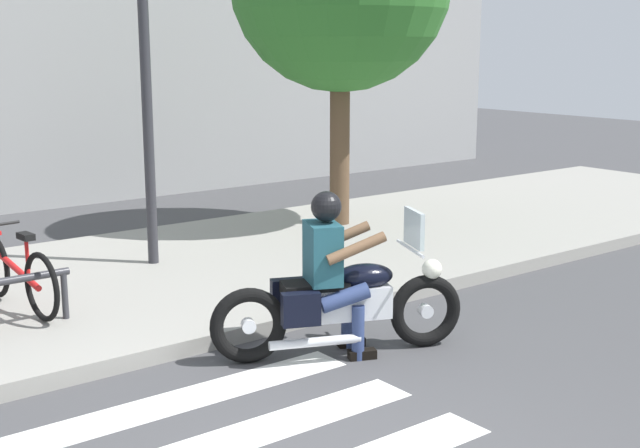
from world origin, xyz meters
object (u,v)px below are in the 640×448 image
(rider, at_px, (332,262))
(street_lamp, at_px, (144,28))
(bicycle_3, at_px, (17,273))
(motorcycle, at_px, (341,303))

(rider, relative_size, street_lamp, 0.31)
(bicycle_3, bearing_deg, rider, -53.11)
(rider, xyz_separation_m, street_lamp, (-0.04, 3.31, 1.98))
(motorcycle, xyz_separation_m, bicycle_3, (-1.94, 2.53, 0.04))
(rider, height_order, bicycle_3, rider)
(rider, distance_m, bicycle_3, 3.14)
(motorcycle, bearing_deg, bicycle_3, 127.54)
(rider, height_order, street_lamp, street_lamp)
(bicycle_3, height_order, street_lamp, street_lamp)
(street_lamp, bearing_deg, bicycle_3, -156.07)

